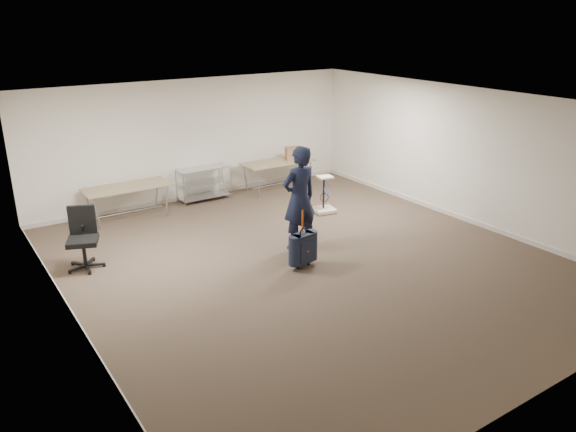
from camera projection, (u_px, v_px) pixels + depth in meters
ground at (308, 262)px, 10.01m from camera, size 9.00×9.00×0.00m
room_shell at (267, 235)px, 11.07m from camera, size 8.00×9.00×9.00m
folding_table_left at (127, 188)px, 11.87m from camera, size 1.80×0.75×0.73m
folding_table_right at (278, 163)px, 13.86m from camera, size 1.80×0.75×0.73m
wire_shelf at (204, 182)px, 13.14m from camera, size 1.22×0.47×0.80m
person at (299, 198)px, 10.28m from camera, size 0.73×0.49×1.96m
suitcase at (303, 248)px, 9.67m from camera, size 0.41×0.27×1.05m
office_chair at (84, 250)px, 9.69m from camera, size 0.65×0.66×1.07m
equipment_cart at (324, 203)px, 12.42m from camera, size 0.53×0.53×0.83m
cardboard_box at (294, 153)px, 13.97m from camera, size 0.49×0.43×0.31m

